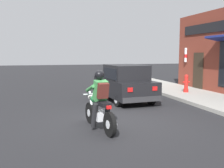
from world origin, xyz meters
The scene contains 5 objects.
ground_plane centered at (0.00, 0.00, 0.00)m, with size 80.00×80.00×0.00m, color black.
sidewalk_curb centered at (4.83, 3.00, 0.07)m, with size 2.60×22.00×0.14m, color #9E9B93.
motorcycle_with_rider centered at (-0.72, -0.71, 0.68)m, with size 0.67×2.01×1.62m.
car_hatchback centered at (1.27, 3.27, 0.77)m, with size 1.92×3.89×1.57m.
fire_hydrant centered at (4.73, 3.97, 0.57)m, with size 0.36×0.24×0.88m.
Camera 1 is at (-2.23, -7.48, 2.06)m, focal length 42.00 mm.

